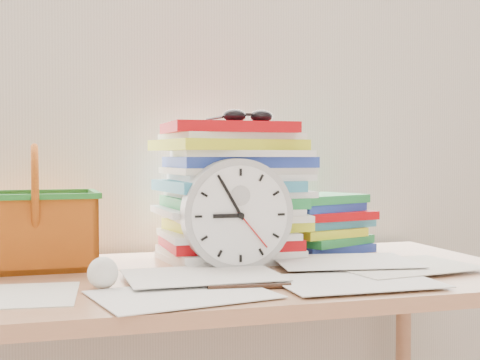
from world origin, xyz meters
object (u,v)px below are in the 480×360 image
object	(u,v)px
book_stack	(324,223)
basket	(35,207)
paper_stack	(233,192)
desk	(213,306)
clock	(237,214)

from	to	relation	value
book_stack	basket	bearing A→B (deg)	-175.63
paper_stack	basket	size ratio (longest dim) A/B	1.27
basket	paper_stack	bearing A→B (deg)	-2.19
desk	paper_stack	bearing A→B (deg)	60.76
clock	book_stack	bearing A→B (deg)	35.29
clock	basket	world-z (taller)	basket
desk	clock	size ratio (longest dim) A/B	5.60
paper_stack	book_stack	distance (m)	0.30
paper_stack	basket	bearing A→B (deg)	178.64
clock	paper_stack	bearing A→B (deg)	77.52
book_stack	basket	world-z (taller)	basket
paper_stack	clock	bearing A→B (deg)	-102.48
paper_stack	book_stack	size ratio (longest dim) A/B	1.35
book_stack	clock	bearing A→B (deg)	-144.71
clock	basket	bearing A→B (deg)	159.70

